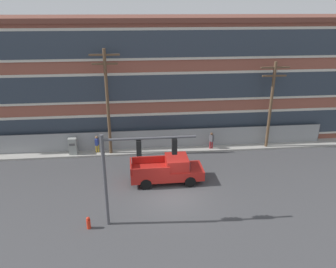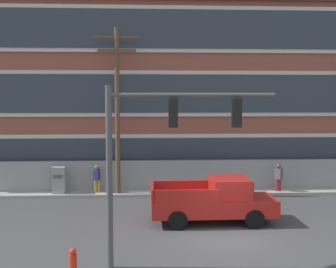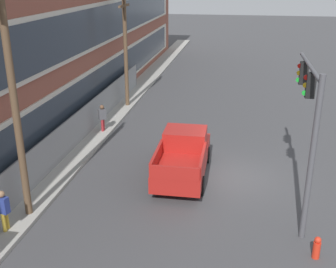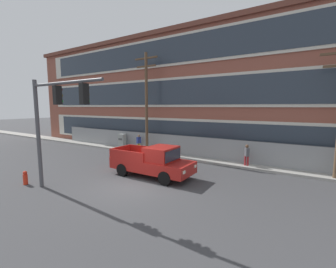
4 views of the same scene
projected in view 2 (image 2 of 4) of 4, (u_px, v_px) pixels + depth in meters
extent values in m
plane|color=#424244|center=(229.00, 240.00, 15.92)|extent=(160.00, 160.00, 0.00)
cube|color=#9E9B93|center=(201.00, 192.00, 23.84)|extent=(80.00, 1.69, 0.16)
cube|color=brown|center=(261.00, 97.00, 30.13)|extent=(55.42, 11.34, 10.91)
cube|color=beige|center=(286.00, 156.00, 24.72)|extent=(50.98, 0.10, 2.62)
cube|color=#2D3844|center=(287.00, 156.00, 24.66)|extent=(48.77, 0.06, 2.18)
cube|color=beige|center=(288.00, 94.00, 24.41)|extent=(50.98, 0.10, 2.62)
cube|color=#2D3844|center=(288.00, 94.00, 24.35)|extent=(48.77, 0.06, 2.18)
cube|color=beige|center=(289.00, 30.00, 24.11)|extent=(50.98, 0.10, 2.62)
cube|color=#2D3844|center=(290.00, 30.00, 24.05)|extent=(48.77, 0.06, 2.18)
cube|color=brown|center=(262.00, 17.00, 29.66)|extent=(55.92, 11.84, 0.40)
cube|color=gray|center=(182.00, 176.00, 24.03)|extent=(31.86, 0.04, 1.85)
cylinder|color=#4C4C51|center=(182.00, 160.00, 23.95)|extent=(31.86, 0.05, 0.05)
cylinder|color=#4C4C51|center=(109.00, 178.00, 13.07)|extent=(0.20, 0.20, 5.76)
cylinder|color=#4C4C51|center=(192.00, 95.00, 12.98)|extent=(5.15, 0.14, 0.14)
cube|color=black|center=(173.00, 113.00, 12.99)|extent=(0.28, 0.32, 0.90)
cylinder|color=#4B0807|center=(173.00, 104.00, 13.15)|extent=(0.04, 0.18, 0.18)
cylinder|color=#503E08|center=(173.00, 113.00, 13.17)|extent=(0.04, 0.18, 0.18)
cylinder|color=green|center=(173.00, 122.00, 13.20)|extent=(0.04, 0.18, 0.18)
cube|color=black|center=(237.00, 113.00, 13.09)|extent=(0.28, 0.32, 0.90)
cylinder|color=#4B0807|center=(235.00, 104.00, 13.25)|extent=(0.04, 0.18, 0.18)
cylinder|color=#503E08|center=(235.00, 113.00, 13.27)|extent=(0.04, 0.18, 0.18)
cylinder|color=green|center=(235.00, 122.00, 13.30)|extent=(0.04, 0.18, 0.18)
cube|color=#AD1E19|center=(213.00, 205.00, 18.17)|extent=(5.33, 2.11, 0.70)
cube|color=#AD1E19|center=(230.00, 187.00, 18.15)|extent=(1.61, 1.91, 0.85)
cube|color=#283342|center=(248.00, 187.00, 18.20)|extent=(0.08, 1.68, 0.64)
cube|color=#AD1E19|center=(183.00, 187.00, 19.01)|extent=(2.66, 0.15, 0.56)
cube|color=#AD1E19|center=(188.00, 197.00, 17.08)|extent=(2.66, 0.15, 0.56)
cube|color=#AD1E19|center=(152.00, 192.00, 17.96)|extent=(0.12, 1.97, 0.56)
cylinder|color=black|center=(244.00, 207.00, 19.24)|extent=(0.80, 0.27, 0.80)
cylinder|color=black|center=(255.00, 219.00, 17.36)|extent=(0.80, 0.27, 0.80)
cylinder|color=black|center=(174.00, 208.00, 19.04)|extent=(0.80, 0.27, 0.80)
cylinder|color=black|center=(178.00, 220.00, 17.16)|extent=(0.80, 0.27, 0.80)
cube|color=white|center=(268.00, 198.00, 19.04)|extent=(0.06, 0.24, 0.16)
cube|color=white|center=(279.00, 206.00, 17.61)|extent=(0.06, 0.24, 0.16)
cylinder|color=brown|center=(117.00, 113.00, 22.81)|extent=(0.26, 0.26, 9.13)
cube|color=brown|center=(117.00, 37.00, 22.47)|extent=(2.42, 0.14, 0.14)
cube|color=brown|center=(117.00, 50.00, 22.53)|extent=(2.05, 0.14, 0.14)
cube|color=#939993|center=(59.00, 182.00, 23.06)|extent=(0.69, 0.50, 1.62)
cube|color=#515151|center=(58.00, 177.00, 22.77)|extent=(0.48, 0.02, 0.20)
cylinder|color=maroon|center=(277.00, 186.00, 23.65)|extent=(0.14, 0.14, 0.85)
cylinder|color=maroon|center=(280.00, 186.00, 23.66)|extent=(0.14, 0.14, 0.85)
cube|color=#4C4C51|center=(279.00, 174.00, 23.59)|extent=(0.43, 0.46, 0.60)
sphere|color=brown|center=(279.00, 166.00, 23.56)|extent=(0.24, 0.24, 0.24)
cylinder|color=#B7932D|center=(96.00, 188.00, 23.34)|extent=(0.14, 0.14, 0.85)
cylinder|color=#B7932D|center=(99.00, 188.00, 23.35)|extent=(0.14, 0.14, 0.85)
cube|color=navy|center=(97.00, 175.00, 23.28)|extent=(0.32, 0.44, 0.60)
sphere|color=#8C6647|center=(97.00, 167.00, 23.25)|extent=(0.24, 0.24, 0.24)
cylinder|color=red|center=(73.00, 264.00, 12.93)|extent=(0.24, 0.24, 0.58)
sphere|color=red|center=(73.00, 252.00, 12.89)|extent=(0.22, 0.22, 0.22)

